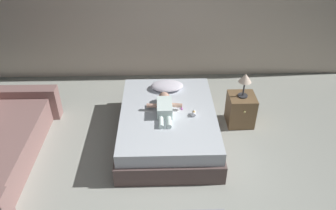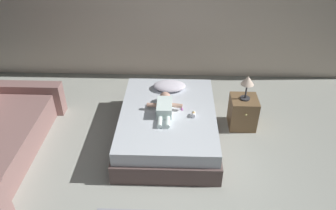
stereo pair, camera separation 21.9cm
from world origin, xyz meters
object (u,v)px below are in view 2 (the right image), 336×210
bed (168,125)px  nightstand (243,112)px  baby (165,106)px  lamp (248,82)px  pillow (170,86)px  baby_bottle (194,114)px  toothbrush (182,107)px

bed → nightstand: bearing=16.5°
baby → lamp: 1.18m
baby → bed: bearing=-12.8°
pillow → lamp: bearing=-13.3°
bed → lamp: size_ratio=4.94×
baby → baby_bottle: baby is taller
pillow → nightstand: 1.13m
pillow → lamp: size_ratio=1.31×
pillow → toothbrush: size_ratio=3.81×
bed → baby_bottle: (0.34, -0.10, 0.26)m
toothbrush → bed: bearing=-154.7°
baby → baby_bottle: (0.38, -0.11, -0.04)m
toothbrush → nightstand: bearing=14.5°
toothbrush → lamp: bearing=14.5°
baby → nightstand: size_ratio=1.46×
baby_bottle → baby: bearing=163.6°
bed → toothbrush: toothbrush is taller
baby_bottle → pillow: bearing=116.3°
bed → pillow: size_ratio=3.79×
lamp → bed: bearing=-163.5°
pillow → nightstand: pillow is taller
toothbrush → baby_bottle: (0.15, -0.19, 0.03)m
bed → baby_bottle: size_ratio=19.08×
toothbrush → baby_bottle: bearing=-50.7°
nightstand → pillow: bearing=166.7°
bed → baby: bearing=167.2°
baby → baby_bottle: size_ratio=7.21×
lamp → baby_bottle: 0.88m
toothbrush → baby_bottle: baby_bottle is taller
pillow → bed: bearing=-90.4°
nightstand → baby_bottle: 0.88m
pillow → toothbrush: (0.18, -0.48, -0.04)m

